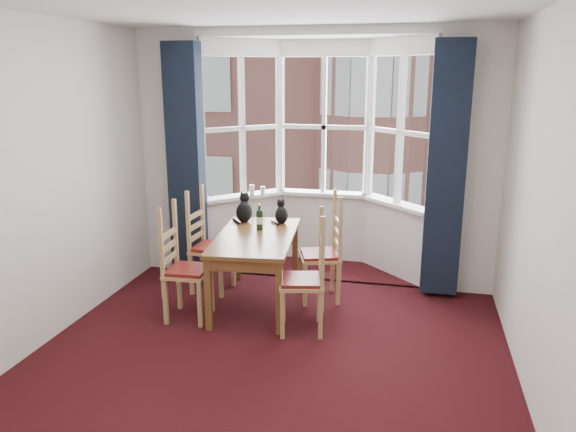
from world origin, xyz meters
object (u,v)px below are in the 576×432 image
(cat_right, at_px, (281,214))
(chair_right_far, at_px, (328,256))
(chair_left_near, at_px, (179,271))
(candle_tall, at_px, (252,190))
(candle_short, at_px, (263,191))
(wine_bottle, at_px, (260,219))
(cat_left, at_px, (244,210))
(chair_right_near, at_px, (312,282))
(chair_left_far, at_px, (204,248))
(dining_table, at_px, (256,244))

(cat_right, bearing_deg, chair_right_far, -21.28)
(chair_left_near, distance_m, cat_right, 1.31)
(candle_tall, height_order, candle_short, candle_tall)
(wine_bottle, xyz_separation_m, candle_short, (-0.25, 1.03, 0.07))
(candle_tall, bearing_deg, cat_left, -80.17)
(chair_right_far, bearing_deg, cat_right, 158.72)
(chair_left_near, relative_size, wine_bottle, 3.39)
(cat_left, relative_size, wine_bottle, 1.22)
(chair_right_near, relative_size, chair_right_far, 1.00)
(chair_right_near, distance_m, cat_left, 1.39)
(chair_left_far, height_order, cat_right, cat_right)
(chair_left_near, xyz_separation_m, chair_left_far, (-0.03, 0.73, 0.00))
(dining_table, height_order, candle_tall, candle_tall)
(chair_left_near, relative_size, candle_tall, 7.01)
(candle_short, bearing_deg, candle_tall, -166.77)
(cat_left, height_order, cat_right, cat_left)
(wine_bottle, bearing_deg, candle_short, 103.69)
(dining_table, relative_size, chair_left_near, 1.62)
(chair_right_near, bearing_deg, dining_table, 144.34)
(wine_bottle, distance_m, candle_short, 1.06)
(cat_right, height_order, wine_bottle, wine_bottle)
(chair_left_far, distance_m, cat_left, 0.60)
(chair_left_far, relative_size, cat_right, 3.41)
(wine_bottle, height_order, candle_tall, wine_bottle)
(candle_tall, bearing_deg, chair_right_near, -57.75)
(chair_left_far, bearing_deg, cat_right, 18.17)
(cat_left, xyz_separation_m, wine_bottle, (0.25, -0.28, -0.01))
(dining_table, bearing_deg, chair_right_far, 23.25)
(chair_right_far, bearing_deg, chair_left_far, -177.99)
(chair_right_near, relative_size, candle_tall, 7.01)
(wine_bottle, distance_m, candle_tall, 1.07)
(chair_right_far, height_order, cat_left, cat_left)
(dining_table, xyz_separation_m, chair_right_near, (0.67, -0.48, -0.18))
(chair_right_near, bearing_deg, cat_left, 134.21)
(cat_right, bearing_deg, candle_tall, 128.11)
(candle_short, bearing_deg, wine_bottle, -76.31)
(chair_right_near, distance_m, wine_bottle, 1.04)
(chair_left_near, xyz_separation_m, wine_bottle, (0.62, 0.68, 0.38))
(cat_right, bearing_deg, cat_left, -175.38)
(chair_right_far, bearing_deg, cat_left, 169.31)
(chair_left_far, distance_m, cat_right, 0.92)
(chair_right_near, relative_size, candle_short, 8.30)
(chair_left_near, bearing_deg, cat_left, 69.32)
(chair_left_far, xyz_separation_m, wine_bottle, (0.64, -0.05, 0.38))
(dining_table, relative_size, candle_short, 13.43)
(dining_table, height_order, cat_left, cat_left)
(chair_left_far, height_order, cat_left, cat_left)
(chair_right_far, bearing_deg, wine_bottle, -172.22)
(dining_table, relative_size, chair_right_near, 1.62)
(cat_right, height_order, candle_tall, cat_right)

